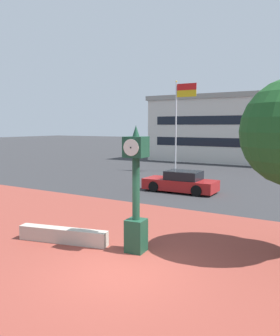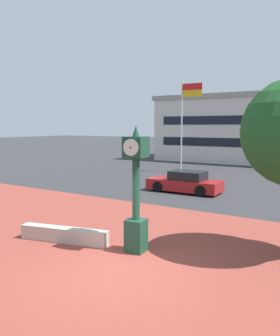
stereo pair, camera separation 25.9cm
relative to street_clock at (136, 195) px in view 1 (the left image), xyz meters
name	(u,v)px [view 1 (the left image)]	position (x,y,z in m)	size (l,w,h in m)	color
ground_plane	(120,273)	(0.47, -1.58, -1.83)	(200.00, 200.00, 0.00)	#2D2D30
plaza_brick_paving	(152,252)	(0.47, 0.19, -1.83)	(44.00, 11.53, 0.01)	brown
planter_wall	(63,235)	(-2.58, -0.56, -1.58)	(3.20, 0.40, 0.50)	#ADA393
street_clock	(136,195)	(0.00, 0.00, 0.00)	(0.69, 0.75, 3.97)	#19422D
car_street_near	(181,182)	(-3.00, 9.94, -1.26)	(4.41, 1.91, 1.28)	maroon
flagpole_primary	(179,116)	(-7.07, 18.30, 2.95)	(1.88, 0.14, 7.74)	silver
civic_building	(273,128)	(-2.23, 33.33, 1.83)	(25.02, 15.14, 7.30)	beige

